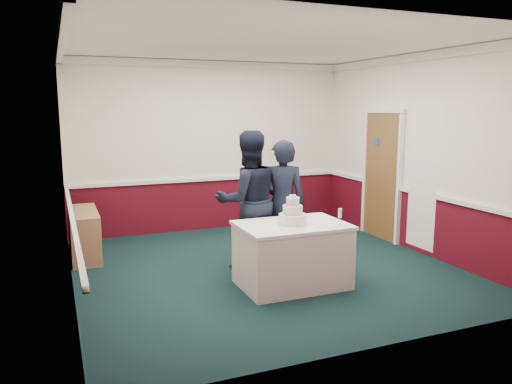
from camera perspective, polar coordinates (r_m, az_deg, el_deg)
name	(u,v)px	position (r m, az deg, el deg)	size (l,w,h in m)	color
ground	(266,268)	(6.98, 1.12, -8.70)	(5.00, 5.00, 0.00)	black
room_shell	(254,124)	(7.22, -0.18, 7.82)	(5.00, 5.00, 3.00)	white
sideboard	(84,234)	(7.81, -19.02, -4.57)	(0.41, 1.20, 0.70)	#B07E55
cake_table	(292,254)	(6.25, 4.14, -7.11)	(1.32, 0.92, 0.79)	white
wedding_cake	(293,215)	(6.12, 4.20, -2.63)	(0.35, 0.35, 0.36)	white
cake_knife	(298,227)	(5.96, 4.78, -4.05)	(0.01, 0.22, 0.01)	silver
champagne_flute	(340,214)	(6.11, 9.58, -2.49)	(0.05, 0.05, 0.21)	silver
person_man	(248,201)	(6.74, -0.87, -1.02)	(0.92, 0.72, 1.90)	black
person_woman	(282,204)	(6.85, 3.01, -1.39)	(0.65, 0.42, 1.77)	black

